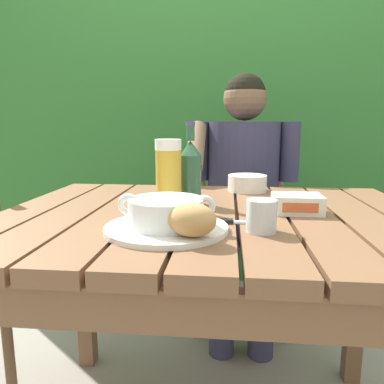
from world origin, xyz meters
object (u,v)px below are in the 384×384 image
Objects in this scene: beer_glass at (168,174)px; person_eating at (242,188)px; serving_plate at (166,228)px; butter_tub at (297,204)px; soup_bowl at (166,211)px; water_glass_small at (261,216)px; beer_bottle at (190,171)px; table_knife at (232,222)px; diner_bowl at (247,183)px; chair_near_diner at (241,227)px; bread_roll at (192,220)px.

person_eating is at bearing 70.28° from beer_glass.
serving_plate is 0.38m from butter_tub.
beer_glass is (-0.03, 0.21, 0.09)m from serving_plate.
beer_glass is at bearing 97.67° from soup_bowl.
person_eating reaches higher than water_glass_small.
table_knife is (0.12, -0.21, -0.09)m from beer_bottle.
butter_tub is at bearing -79.64° from person_eating.
butter_tub is 0.94× the size of diner_bowl.
butter_tub is 0.22m from table_knife.
beer_bottle is at bearing -127.26° from diner_bowl.
soup_bowl reaches higher than water_glass_small.
butter_tub is (0.12, -0.85, 0.31)m from chair_near_diner.
beer_glass is (-0.09, 0.29, 0.05)m from bread_roll.
water_glass_small is 0.50m from diner_bowl.
serving_plate is 0.04m from soup_bowl.
bread_roll is 1.65× the size of water_glass_small.
soup_bowl is at bearing -147.84° from butter_tub.
water_glass_small is at bearing -89.66° from chair_near_diner.
bread_roll reaches higher than water_glass_small.
person_eating is 7.31× the size of table_knife.
chair_near_diner reaches higher than diner_bowl.
beer_bottle is 3.34× the size of water_glass_small.
water_glass_small is (0.24, -0.20, -0.06)m from beer_glass.
chair_near_diner is 3.55× the size of serving_plate.
soup_bowl is at bearing -152.53° from table_knife.
butter_tub is (0.11, 0.19, -0.01)m from water_glass_small.
beer_glass is 2.69× the size of water_glass_small.
soup_bowl is at bearing 130.60° from bread_roll.
chair_near_diner is 1.09m from water_glass_small.
table_knife is at bearing 135.27° from water_glass_small.
table_knife is at bearing -93.38° from chair_near_diner.
table_knife is at bearing -59.78° from beer_bottle.
water_glass_small is at bearing -120.32° from butter_tub.
butter_tub is (0.29, -0.08, -0.07)m from beer_bottle.
water_glass_small is 0.22m from butter_tub.
chair_near_diner reaches higher than water_glass_small.
beer_glass reaches higher than serving_plate.
beer_bottle is 1.77× the size of diner_bowl.
water_glass_small is (0.18, -0.27, -0.06)m from beer_bottle.
bread_roll is at bearing -49.40° from serving_plate.
beer_bottle is 1.87× the size of butter_tub.
table_knife is (0.15, 0.08, -0.00)m from serving_plate.
soup_bowl is 1.83× the size of bread_roll.
person_eating reaches higher than chair_near_diner.
person_eating is at bearing -90.84° from chair_near_diner.
beer_glass is 0.32m from water_glass_small.
diner_bowl is at bearing -90.00° from chair_near_diner.
diner_bowl is at bearing -89.51° from person_eating.
beer_glass is at bearing -105.49° from chair_near_diner.
beer_bottle reaches higher than bread_roll.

